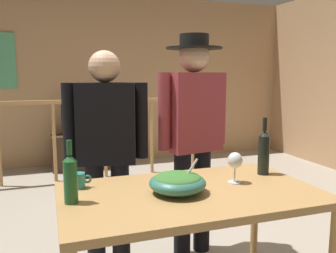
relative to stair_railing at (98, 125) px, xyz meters
The scene contains 13 objects.
ground_plane 2.21m from the stair_railing, 81.45° to the right, with size 8.14×8.14×0.00m, color #9E9384.
back_wall 1.14m from the stair_railing, 71.38° to the left, with size 6.26×0.10×2.65m, color tan.
stair_railing is the anchor object (origin of this frame).
tv_console 0.75m from the stair_railing, 105.43° to the left, with size 0.90×0.40×0.52m, color #38281E.
flat_screen_tv 0.57m from the stair_railing, 106.29° to the left, with size 0.59×0.12×0.46m.
serving_table 3.09m from the stair_railing, 88.64° to the right, with size 1.38×0.81×0.78m.
salad_bowl 3.09m from the stair_railing, 90.07° to the right, with size 0.30×0.30×0.18m.
wine_glass 3.06m from the stair_railing, 83.01° to the right, with size 0.09×0.09×0.18m.
wine_bottle_dark 3.01m from the stair_railing, 77.82° to the right, with size 0.07×0.07×0.36m.
wine_bottle_green 3.12m from the stair_railing, 100.13° to the right, with size 0.07×0.07×0.31m.
mug_teal 2.88m from the stair_railing, 99.80° to the right, with size 0.11×0.07×0.09m.
person_standing_left 2.37m from the stair_railing, 96.26° to the right, with size 0.58×0.29×1.57m.
person_standing_right 2.40m from the stair_railing, 80.24° to the right, with size 0.59×0.42×1.70m.
Camera 1 is at (-0.95, -2.71, 1.40)m, focal length 37.61 mm.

